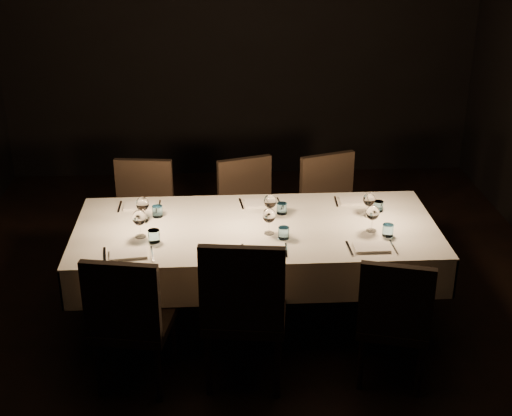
{
  "coord_description": "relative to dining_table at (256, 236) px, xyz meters",
  "views": [
    {
      "loc": [
        -0.26,
        -4.46,
        2.91
      ],
      "look_at": [
        0.0,
        0.0,
        0.9
      ],
      "focal_mm": 50.0,
      "sensor_mm": 36.0,
      "label": 1
    }
  ],
  "objects": [
    {
      "name": "place_setting_far_left",
      "position": [
        -0.78,
        0.22,
        0.15
      ],
      "size": [
        0.34,
        0.41,
        0.19
      ],
      "rotation": [
        0.0,
        0.0,
        0.0
      ],
      "color": "silver",
      "rests_on": "dining_table"
    },
    {
      "name": "chair_near_left",
      "position": [
        -0.82,
        -0.75,
        -0.16
      ],
      "size": [
        0.54,
        0.54,
        0.96
      ],
      "rotation": [
        0.0,
        0.0,
        2.95
      ],
      "color": "black",
      "rests_on": "ground"
    },
    {
      "name": "room",
      "position": [
        0.0,
        0.0,
        0.81
      ],
      "size": [
        5.01,
        6.01,
        3.01
      ],
      "color": "black",
      "rests_on": "ground"
    },
    {
      "name": "place_setting_far_center",
      "position": [
        0.11,
        0.22,
        0.15
      ],
      "size": [
        0.34,
        0.41,
        0.19
      ],
      "rotation": [
        0.0,
        0.0,
        0.1
      ],
      "color": "silver",
      "rests_on": "dining_table"
    },
    {
      "name": "chair_far_center",
      "position": [
        -0.01,
        0.78,
        -0.17
      ],
      "size": [
        0.56,
        0.56,
        0.94
      ],
      "rotation": [
        0.0,
        0.0,
        0.3
      ],
      "color": "black",
      "rests_on": "ground"
    },
    {
      "name": "place_setting_near_right",
      "position": [
        0.79,
        -0.22,
        0.15
      ],
      "size": [
        0.34,
        0.41,
        0.19
      ],
      "rotation": [
        0.0,
        0.0,
        0.03
      ],
      "color": "silver",
      "rests_on": "dining_table"
    },
    {
      "name": "chair_near_right",
      "position": [
        0.81,
        -0.79,
        -0.18
      ],
      "size": [
        0.54,
        0.54,
        0.91
      ],
      "rotation": [
        0.0,
        0.0,
        2.86
      ],
      "color": "black",
      "rests_on": "ground"
    },
    {
      "name": "chair_far_left",
      "position": [
        -0.86,
        0.75,
        -0.16
      ],
      "size": [
        0.51,
        0.51,
        0.96
      ],
      "rotation": [
        0.0,
        0.0,
        -0.12
      ],
      "color": "black",
      "rests_on": "ground"
    },
    {
      "name": "place_setting_far_right",
      "position": [
        0.82,
        0.22,
        0.15
      ],
      "size": [
        0.33,
        0.4,
        0.18
      ],
      "rotation": [
        0.0,
        0.0,
        -0.05
      ],
      "color": "silver",
      "rests_on": "dining_table"
    },
    {
      "name": "place_setting_near_left",
      "position": [
        -0.78,
        -0.22,
        0.15
      ],
      "size": [
        0.37,
        0.42,
        0.2
      ],
      "rotation": [
        0.0,
        0.0,
        0.14
      ],
      "color": "silver",
      "rests_on": "dining_table"
    },
    {
      "name": "chair_far_right",
      "position": [
        0.66,
        0.75,
        -0.15
      ],
      "size": [
        0.59,
        0.59,
        0.97
      ],
      "rotation": [
        0.0,
        0.0,
        0.32
      ],
      "color": "black",
      "rests_on": "ground"
    },
    {
      "name": "dining_table",
      "position": [
        0.0,
        0.0,
        0.0
      ],
      "size": [
        2.52,
        1.12,
        0.76
      ],
      "color": "black",
      "rests_on": "ground"
    },
    {
      "name": "chair_near_center",
      "position": [
        -0.12,
        -0.74,
        -0.12
      ],
      "size": [
        0.56,
        0.56,
        1.05
      ],
      "rotation": [
        0.0,
        0.0,
        3.02
      ],
      "color": "black",
      "rests_on": "ground"
    },
    {
      "name": "place_setting_near_center",
      "position": [
        0.09,
        -0.22,
        0.15
      ],
      "size": [
        0.34,
        0.41,
        0.19
      ],
      "rotation": [
        0.0,
        0.0,
        -0.07
      ],
      "color": "silver",
      "rests_on": "dining_table"
    }
  ]
}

